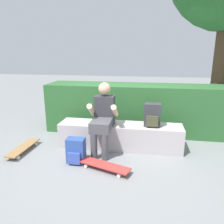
{
  "coord_description": "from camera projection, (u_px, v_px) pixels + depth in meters",
  "views": [
    {
      "loc": [
        0.47,
        -3.44,
        1.71
      ],
      "look_at": [
        -0.13,
        0.17,
        0.69
      ],
      "focal_mm": 35.21,
      "sensor_mm": 36.0,
      "label": 1
    }
  ],
  "objects": [
    {
      "name": "backpack_on_ground",
      "position": [
        76.0,
        151.0,
        3.44
      ],
      "size": [
        0.28,
        0.23,
        0.4
      ],
      "color": "#2D4C99",
      "rests_on": "ground"
    },
    {
      "name": "person_skater",
      "position": [
        103.0,
        116.0,
        3.72
      ],
      "size": [
        0.49,
        0.62,
        1.19
      ],
      "color": "#333338",
      "rests_on": "ground"
    },
    {
      "name": "hedge_row",
      "position": [
        143.0,
        109.0,
        4.72
      ],
      "size": [
        4.13,
        0.77,
        1.02
      ],
      "color": "#2B5E2D",
      "rests_on": "ground"
    },
    {
      "name": "ground_plane",
      "position": [
        118.0,
        153.0,
        3.8
      ],
      "size": [
        24.0,
        24.0,
        0.0
      ],
      "primitive_type": "plane",
      "color": "gray"
    },
    {
      "name": "skateboard_near_person",
      "position": [
        104.0,
        165.0,
        3.24
      ],
      "size": [
        0.82,
        0.45,
        0.09
      ],
      "color": "#BC3833",
      "rests_on": "ground"
    },
    {
      "name": "bench_main",
      "position": [
        120.0,
        136.0,
        3.99
      ],
      "size": [
        2.2,
        0.47,
        0.44
      ],
      "color": "#B4AAAB",
      "rests_on": "ground"
    },
    {
      "name": "backpack_on_bench",
      "position": [
        152.0,
        115.0,
        3.78
      ],
      "size": [
        0.28,
        0.23,
        0.4
      ],
      "color": "#333338",
      "rests_on": "bench_main"
    },
    {
      "name": "skateboard_beside_bench",
      "position": [
        23.0,
        148.0,
        3.85
      ],
      "size": [
        0.22,
        0.8,
        0.09
      ],
      "color": "olive",
      "rests_on": "ground"
    }
  ]
}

